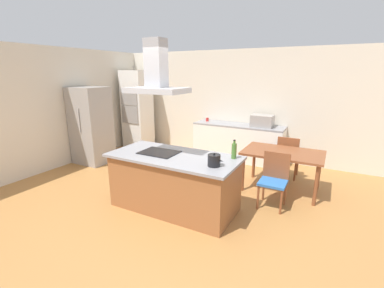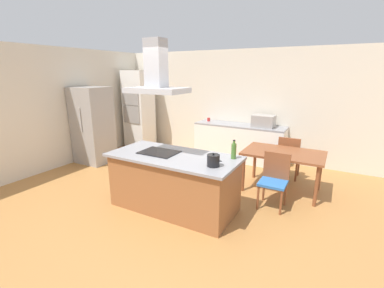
{
  "view_description": "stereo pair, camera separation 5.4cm",
  "coord_description": "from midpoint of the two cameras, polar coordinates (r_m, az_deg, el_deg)",
  "views": [
    {
      "loc": [
        2.13,
        -3.34,
        2.16
      ],
      "look_at": [
        0.11,
        0.4,
        1.0
      ],
      "focal_mm": 24.84,
      "sensor_mm": 36.0,
      "label": 1
    },
    {
      "loc": [
        2.18,
        -3.32,
        2.16
      ],
      "look_at": [
        0.11,
        0.4,
        1.0
      ],
      "focal_mm": 24.84,
      "sensor_mm": 36.0,
      "label": 2
    }
  ],
  "objects": [
    {
      "name": "countertop_microwave",
      "position": [
        6.49,
        14.63,
        4.82
      ],
      "size": [
        0.5,
        0.38,
        0.28
      ],
      "primitive_type": "cube",
      "color": "#9E9993",
      "rests_on": "back_counter"
    },
    {
      "name": "ground",
      "position": [
        5.71,
        4.03,
        -7.0
      ],
      "size": [
        16.0,
        16.0,
        0.0
      ],
      "primitive_type": "plane",
      "color": "#AD753D"
    },
    {
      "name": "wall_oven_stack",
      "position": [
        7.9,
        -11.85,
        7.23
      ],
      "size": [
        0.7,
        0.66,
        2.2
      ],
      "color": "white",
      "rests_on": "ground"
    },
    {
      "name": "tea_kettle",
      "position": [
        3.66,
        4.35,
        -3.52
      ],
      "size": [
        0.23,
        0.18,
        0.19
      ],
      "color": "black",
      "rests_on": "kitchen_island"
    },
    {
      "name": "chair_facing_island",
      "position": [
        4.57,
        16.94,
        -6.63
      ],
      "size": [
        0.42,
        0.42,
        0.89
      ],
      "color": "#2D6BB7",
      "rests_on": "ground"
    },
    {
      "name": "wall_back",
      "position": [
        6.97,
        10.27,
        8.34
      ],
      "size": [
        7.2,
        0.1,
        2.7
      ],
      "primitive_type": "cube",
      "color": "beige",
      "rests_on": "ground"
    },
    {
      "name": "range_hood",
      "position": [
        4.12,
        -8.03,
        14.3
      ],
      "size": [
        0.9,
        0.55,
        0.78
      ],
      "color": "#ADADB2"
    },
    {
      "name": "dining_table",
      "position": [
        5.14,
        18.61,
        -2.46
      ],
      "size": [
        1.4,
        0.9,
        0.75
      ],
      "color": "brown",
      "rests_on": "ground"
    },
    {
      "name": "chair_facing_back_wall",
      "position": [
        5.82,
        19.65,
        -2.16
      ],
      "size": [
        0.42,
        0.42,
        0.89
      ],
      "color": "#2D6BB7",
      "rests_on": "ground"
    },
    {
      "name": "olive_oil_bottle",
      "position": [
        4.01,
        8.63,
        -1.41
      ],
      "size": [
        0.08,
        0.08,
        0.29
      ],
      "color": "#47722D",
      "rests_on": "kitchen_island"
    },
    {
      "name": "refrigerator",
      "position": [
        6.85,
        -21.03,
        3.71
      ],
      "size": [
        0.8,
        0.73,
        1.82
      ],
      "color": "#9E9993",
      "rests_on": "ground"
    },
    {
      "name": "wall_left",
      "position": [
        7.13,
        -24.0,
        7.43
      ],
      "size": [
        0.1,
        8.8,
        2.7
      ],
      "primitive_type": "cube",
      "color": "beige",
      "rests_on": "ground"
    },
    {
      "name": "back_counter",
      "position": [
        6.77,
        9.57,
        0.4
      ],
      "size": [
        2.22,
        0.62,
        0.9
      ],
      "color": "white",
      "rests_on": "ground"
    },
    {
      "name": "kitchen_island",
      "position": [
        4.32,
        -4.2,
        -8.07
      ],
      "size": [
        2.06,
        0.98,
        0.9
      ],
      "color": "#995B33",
      "rests_on": "ground"
    },
    {
      "name": "coffee_mug_red",
      "position": [
        7.04,
        3.09,
        5.3
      ],
      "size": [
        0.08,
        0.08,
        0.09
      ],
      "primitive_type": "cylinder",
      "color": "red",
      "rests_on": "back_counter"
    },
    {
      "name": "cooktop",
      "position": [
        4.31,
        -7.44,
        -1.79
      ],
      "size": [
        0.6,
        0.44,
        0.01
      ],
      "primitive_type": "cube",
      "color": "black",
      "rests_on": "kitchen_island"
    }
  ]
}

